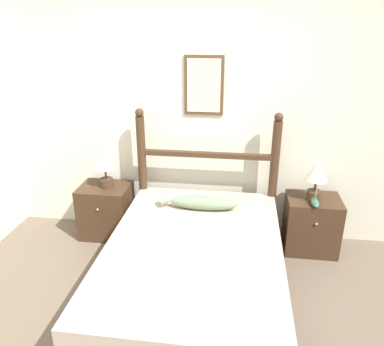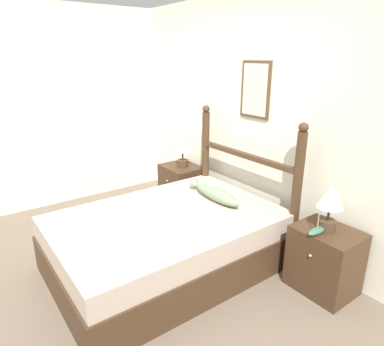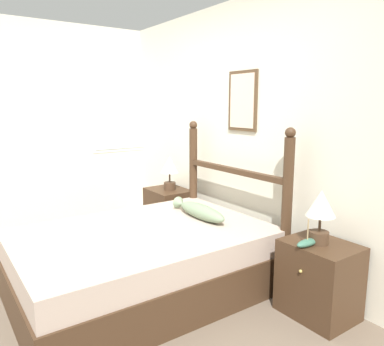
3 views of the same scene
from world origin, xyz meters
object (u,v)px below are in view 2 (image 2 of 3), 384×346
object	(u,v)px
table_lamp_left	(183,147)
table_lamp_right	(330,201)
model_boat	(317,231)
bed	(167,241)
nightstand_left	(181,186)
fish_pillow	(215,194)
nightstand_right	(324,260)

from	to	relation	value
table_lamp_left	table_lamp_right	size ratio (longest dim) A/B	1.00
model_boat	bed	bearing A→B (deg)	-143.78
nightstand_left	table_lamp_right	size ratio (longest dim) A/B	1.42
bed	fish_pillow	size ratio (longest dim) A/B	2.89
fish_pillow	model_boat	bearing A→B (deg)	9.52
table_lamp_right	nightstand_left	bearing A→B (deg)	179.65
nightstand_right	table_lamp_right	size ratio (longest dim) A/B	1.42
bed	nightstand_left	xyz separation A→B (m)	(-1.07, 0.90, 0.02)
nightstand_right	fish_pillow	bearing A→B (deg)	-164.06
table_lamp_left	nightstand_right	bearing A→B (deg)	-0.09
nightstand_left	fish_pillow	xyz separation A→B (m)	(1.06, -0.31, 0.32)
nightstand_left	fish_pillow	bearing A→B (deg)	-16.30
nightstand_right	table_lamp_left	distance (m)	2.18
bed	model_boat	size ratio (longest dim) A/B	9.93
nightstand_right	table_lamp_left	bearing A→B (deg)	179.91
nightstand_left	table_lamp_right	world-z (taller)	table_lamp_right
bed	fish_pillow	distance (m)	0.68
fish_pillow	bed	bearing A→B (deg)	-88.79
model_boat	nightstand_right	bearing A→B (deg)	79.70
table_lamp_left	table_lamp_right	bearing A→B (deg)	-0.45
nightstand_left	fish_pillow	distance (m)	1.15
table_lamp_left	fish_pillow	bearing A→B (deg)	-16.97
nightstand_right	table_lamp_left	size ratio (longest dim) A/B	1.42
model_boat	table_lamp_right	bearing A→B (deg)	85.52
nightstand_left	nightstand_right	xyz separation A→B (m)	(2.15, 0.00, 0.00)
nightstand_right	model_boat	world-z (taller)	model_boat
table_lamp_left	nightstand_left	bearing A→B (deg)	-174.01
table_lamp_left	fish_pillow	size ratio (longest dim) A/B	0.56
bed	table_lamp_left	world-z (taller)	table_lamp_left
model_boat	fish_pillow	xyz separation A→B (m)	(-1.06, -0.18, 0.01)
bed	table_lamp_left	size ratio (longest dim) A/B	5.16
table_lamp_left	fish_pillow	xyz separation A→B (m)	(1.03, -0.31, -0.22)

